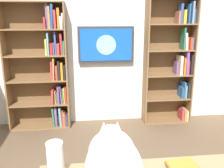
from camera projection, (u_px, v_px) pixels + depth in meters
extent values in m
cube|color=silver|center=(104.00, 42.00, 3.97)|extent=(4.52, 0.06, 2.70)
cube|color=brown|center=(191.00, 62.00, 4.02)|extent=(0.02, 0.28, 2.05)
cube|color=brown|center=(146.00, 63.00, 3.94)|extent=(0.02, 0.28, 2.05)
cube|color=brown|center=(166.00, 61.00, 4.11)|extent=(0.79, 0.01, 2.05)
cube|color=brown|center=(165.00, 120.00, 4.25)|extent=(0.75, 0.27, 0.02)
cube|color=brown|center=(167.00, 98.00, 4.14)|extent=(0.75, 0.27, 0.02)
cube|color=brown|center=(168.00, 75.00, 4.04)|extent=(0.75, 0.27, 0.02)
cube|color=brown|center=(170.00, 50.00, 3.93)|extent=(0.75, 0.27, 0.02)
cube|color=brown|center=(171.00, 24.00, 3.82)|extent=(0.75, 0.27, 0.02)
cube|color=silver|center=(185.00, 114.00, 4.26)|extent=(0.02, 0.23, 0.18)
cube|color=orange|center=(183.00, 113.00, 4.26)|extent=(0.03, 0.24, 0.21)
cube|color=#844E90|center=(182.00, 114.00, 4.24)|extent=(0.02, 0.14, 0.21)
cube|color=#BB3732|center=(180.00, 114.00, 4.24)|extent=(0.02, 0.19, 0.18)
cube|color=#242424|center=(187.00, 90.00, 4.15)|extent=(0.03, 0.23, 0.25)
cube|color=#6FA59D|center=(185.00, 91.00, 4.14)|extent=(0.04, 0.15, 0.21)
cube|color=#2B5790|center=(183.00, 89.00, 4.13)|extent=(0.03, 0.23, 0.28)
cube|color=#2F5788|center=(180.00, 92.00, 4.15)|extent=(0.02, 0.23, 0.19)
cube|color=black|center=(190.00, 64.00, 4.02)|extent=(0.03, 0.23, 0.32)
cube|color=red|center=(187.00, 67.00, 4.04)|extent=(0.02, 0.16, 0.22)
cube|color=#77498F|center=(185.00, 63.00, 4.01)|extent=(0.05, 0.22, 0.37)
cube|color=orange|center=(183.00, 66.00, 4.01)|extent=(0.02, 0.17, 0.27)
cube|color=orange|center=(181.00, 66.00, 4.02)|extent=(0.02, 0.12, 0.28)
cube|color=beige|center=(179.00, 65.00, 4.00)|extent=(0.04, 0.23, 0.31)
cube|color=#774F7E|center=(176.00, 68.00, 4.03)|extent=(0.03, 0.17, 0.20)
cube|color=#29588A|center=(191.00, 43.00, 3.95)|extent=(0.03, 0.20, 0.19)
cube|color=#BD3E30|center=(189.00, 43.00, 3.92)|extent=(0.04, 0.23, 0.19)
cube|color=orange|center=(186.00, 43.00, 3.93)|extent=(0.02, 0.16, 0.19)
cube|color=silver|center=(184.00, 41.00, 3.91)|extent=(0.05, 0.21, 0.27)
cube|color=#2F7150|center=(183.00, 39.00, 3.89)|extent=(0.02, 0.18, 0.35)
cube|color=#33528F|center=(193.00, 16.00, 3.82)|extent=(0.03, 0.13, 0.21)
cube|color=#6E8DAF|center=(192.00, 12.00, 3.79)|extent=(0.03, 0.16, 0.33)
cube|color=black|center=(190.00, 13.00, 3.80)|extent=(0.02, 0.12, 0.32)
cube|color=#235591|center=(188.00, 14.00, 3.80)|extent=(0.02, 0.19, 0.29)
cube|color=black|center=(186.00, 17.00, 3.81)|extent=(0.02, 0.18, 0.19)
cube|color=yellow|center=(184.00, 17.00, 3.79)|extent=(0.04, 0.15, 0.21)
cube|color=#3A4D8B|center=(180.00, 14.00, 3.80)|extent=(0.03, 0.16, 0.30)
cube|color=#A1674E|center=(178.00, 17.00, 3.81)|extent=(0.03, 0.19, 0.19)
cube|color=brown|center=(67.00, 67.00, 3.82)|extent=(0.02, 0.28, 1.97)
cube|color=brown|center=(6.00, 69.00, 3.72)|extent=(0.02, 0.28, 1.97)
cube|color=brown|center=(38.00, 66.00, 3.90)|extent=(0.94, 0.01, 1.97)
cube|color=brown|center=(42.00, 126.00, 4.02)|extent=(0.90, 0.27, 0.02)
cube|color=brown|center=(40.00, 104.00, 3.92)|extent=(0.90, 0.27, 0.02)
cube|color=brown|center=(38.00, 80.00, 3.82)|extent=(0.90, 0.27, 0.02)
cube|color=brown|center=(36.00, 55.00, 3.72)|extent=(0.90, 0.27, 0.02)
cube|color=brown|center=(34.00, 29.00, 3.61)|extent=(0.90, 0.27, 0.02)
cube|color=brown|center=(31.00, 2.00, 3.51)|extent=(0.90, 0.27, 0.02)
cube|color=#225597|center=(68.00, 120.00, 4.03)|extent=(0.02, 0.18, 0.18)
cube|color=#B03522|center=(66.00, 119.00, 4.03)|extent=(0.02, 0.19, 0.20)
cube|color=#8C684C|center=(65.00, 118.00, 4.03)|extent=(0.02, 0.21, 0.23)
cube|color=#BF3F24|center=(63.00, 117.00, 4.01)|extent=(0.03, 0.14, 0.26)
cube|color=#629BA3|center=(61.00, 115.00, 4.02)|extent=(0.05, 0.21, 0.32)
cube|color=#272123|center=(59.00, 120.00, 4.01)|extent=(0.03, 0.13, 0.17)
cube|color=#7A538C|center=(56.00, 116.00, 4.01)|extent=(0.04, 0.15, 0.32)
cube|color=#2C6E3F|center=(54.00, 116.00, 3.99)|extent=(0.04, 0.18, 0.31)
cube|color=red|center=(66.00, 94.00, 3.93)|extent=(0.02, 0.20, 0.27)
cube|color=gold|center=(64.00, 95.00, 3.92)|extent=(0.02, 0.16, 0.25)
cube|color=#3A7449|center=(63.00, 95.00, 3.93)|extent=(0.03, 0.14, 0.24)
cube|color=#714D88|center=(61.00, 94.00, 3.91)|extent=(0.03, 0.14, 0.28)
cube|color=#78447F|center=(59.00, 94.00, 3.92)|extent=(0.03, 0.24, 0.28)
cube|color=#2D743B|center=(57.00, 98.00, 3.92)|extent=(0.02, 0.15, 0.16)
cube|color=gold|center=(55.00, 97.00, 3.93)|extent=(0.02, 0.16, 0.19)
cube|color=#C13436|center=(53.00, 96.00, 3.90)|extent=(0.04, 0.23, 0.23)
cube|color=black|center=(65.00, 72.00, 3.83)|extent=(0.03, 0.23, 0.23)
cube|color=orange|center=(62.00, 71.00, 3.83)|extent=(0.03, 0.20, 0.27)
cube|color=black|center=(59.00, 70.00, 3.81)|extent=(0.03, 0.18, 0.30)
cube|color=#B33E37|center=(57.00, 72.00, 3.81)|extent=(0.03, 0.17, 0.22)
cube|color=#A0763F|center=(54.00, 68.00, 3.80)|extent=(0.04, 0.21, 0.35)
cube|color=#AB3832|center=(52.00, 70.00, 3.80)|extent=(0.04, 0.23, 0.29)
cube|color=#34844E|center=(64.00, 48.00, 3.72)|extent=(0.02, 0.15, 0.21)
cube|color=#C02D3A|center=(61.00, 44.00, 3.71)|extent=(0.04, 0.15, 0.32)
cube|color=#B83B2F|center=(59.00, 49.00, 3.72)|extent=(0.04, 0.21, 0.17)
cube|color=#3856A0|center=(55.00, 43.00, 3.69)|extent=(0.02, 0.12, 0.34)
cube|color=slate|center=(54.00, 49.00, 3.73)|extent=(0.02, 0.12, 0.18)
cube|color=#B42825|center=(52.00, 49.00, 3.73)|extent=(0.04, 0.15, 0.18)
cube|color=#65A4A9|center=(48.00, 44.00, 3.68)|extent=(0.02, 0.17, 0.34)
cube|color=#E7C348|center=(47.00, 47.00, 3.69)|extent=(0.03, 0.19, 0.24)
cube|color=beige|center=(62.00, 21.00, 3.62)|extent=(0.04, 0.22, 0.22)
cube|color=silver|center=(61.00, 22.00, 3.64)|extent=(0.03, 0.17, 0.18)
cube|color=orange|center=(58.00, 18.00, 3.62)|extent=(0.04, 0.15, 0.30)
cube|color=#B03437|center=(55.00, 19.00, 3.60)|extent=(0.03, 0.23, 0.27)
cube|color=#244898|center=(52.00, 16.00, 3.58)|extent=(0.05, 0.20, 0.35)
cube|color=olive|center=(50.00, 18.00, 3.58)|extent=(0.03, 0.22, 0.32)
cube|color=slate|center=(47.00, 16.00, 3.58)|extent=(0.04, 0.13, 0.35)
cube|color=#AB2E2A|center=(45.00, 23.00, 3.59)|extent=(0.03, 0.22, 0.17)
cube|color=#333338|center=(106.00, 45.00, 3.90)|extent=(0.89, 0.06, 0.58)
cube|color=blue|center=(106.00, 45.00, 3.87)|extent=(0.82, 0.01, 0.51)
cylinder|color=#8CCCEA|center=(106.00, 45.00, 3.86)|extent=(0.31, 0.00, 0.31)
ellipsoid|color=white|center=(112.00, 152.00, 1.46)|extent=(0.28, 0.27, 0.28)
sphere|color=white|center=(111.00, 136.00, 1.50)|extent=(0.15, 0.15, 0.15)
cone|color=white|center=(117.00, 128.00, 1.49)|extent=(0.07, 0.07, 0.08)
cone|color=white|center=(104.00, 128.00, 1.48)|extent=(0.07, 0.07, 0.08)
cone|color=beige|center=(117.00, 129.00, 1.48)|extent=(0.04, 0.04, 0.06)
cone|color=beige|center=(104.00, 130.00, 1.48)|extent=(0.04, 0.04, 0.06)
cylinder|color=white|center=(55.00, 159.00, 1.59)|extent=(0.11, 0.11, 0.24)
cube|color=#2D4C93|center=(183.00, 168.00, 1.67)|extent=(0.21, 0.16, 0.03)
cube|color=orange|center=(182.00, 165.00, 1.66)|extent=(0.20, 0.14, 0.02)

